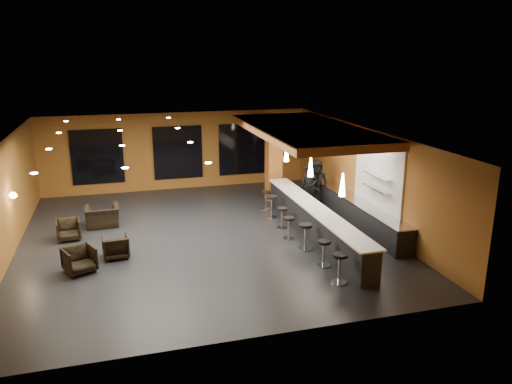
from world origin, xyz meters
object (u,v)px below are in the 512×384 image
object	(u,v)px
pendant_0	(342,185)
armchair_b	(116,246)
armchair_c	(68,230)
bar_stool_4	(282,215)
prep_counter	(361,215)
pendant_1	(311,166)
bar_counter	(314,222)
bar_stool_5	(272,204)
bar_stool_6	(266,198)
bar_stool_2	(305,233)
armchair_a	(79,260)
armchair_d	(102,216)
bar_stool_0	(340,264)
pendant_2	(286,153)
staff_a	(309,187)
bar_stool_3	(289,225)
column	(274,159)
staff_c	(317,183)
bar_stool_1	(324,250)

from	to	relation	value
pendant_0	armchair_b	size ratio (longest dim) A/B	0.89
armchair_c	bar_stool_4	distance (m)	7.33
prep_counter	pendant_1	size ratio (longest dim) A/B	8.57
bar_counter	armchair_b	size ratio (longest dim) A/B	10.16
bar_stool_5	bar_stool_6	size ratio (longest dim) A/B	1.15
bar_stool_2	bar_stool_5	bearing A→B (deg)	91.17
armchair_c	armchair_b	bearing A→B (deg)	-59.63
bar_counter	armchair_a	distance (m)	7.62
armchair_d	bar_stool_0	xyz separation A→B (m)	(6.29, -6.55, 0.16)
armchair_a	pendant_2	bearing A→B (deg)	3.39
armchair_b	armchair_d	distance (m)	3.08
prep_counter	bar_stool_6	bearing A→B (deg)	133.13
staff_a	bar_stool_2	size ratio (longest dim) A/B	2.15
prep_counter	bar_stool_5	bearing A→B (deg)	147.14
bar_stool_3	bar_stool_5	distance (m)	2.30
column	staff_c	size ratio (longest dim) A/B	1.87
bar_counter	pendant_0	distance (m)	2.72
bar_stool_2	staff_c	bearing A→B (deg)	63.56
prep_counter	bar_stool_2	distance (m)	3.13
pendant_2	armchair_d	distance (m)	7.27
bar_stool_5	bar_stool_6	xyz separation A→B (m)	(0.11, 1.06, -0.07)
armchair_b	bar_stool_6	bearing A→B (deg)	-154.31
bar_stool_0	bar_stool_5	distance (m)	5.82
pendant_1	armchair_c	size ratio (longest dim) A/B	0.90
staff_a	armchair_b	distance (m)	8.02
pendant_0	staff_a	bearing A→B (deg)	79.38
staff_a	bar_stool_6	bearing A→B (deg)	-176.06
armchair_a	bar_stool_4	size ratio (longest dim) A/B	1.08
bar_stool_5	bar_counter	bearing A→B (deg)	-70.88
pendant_2	armchair_b	bearing A→B (deg)	-155.35
bar_counter	pendant_1	world-z (taller)	pendant_1
bar_stool_6	staff_a	bearing A→B (deg)	-18.08
pendant_0	armchair_c	size ratio (longest dim) A/B	0.90
staff_c	bar_stool_0	world-z (taller)	staff_c
pendant_1	pendant_2	world-z (taller)	same
staff_a	armchair_c	size ratio (longest dim) A/B	2.37
bar_stool_0	bar_stool_1	bearing A→B (deg)	88.12
column	bar_stool_2	xyz separation A→B (m)	(-0.73, -5.63, -1.20)
bar_stool_4	pendant_2	bearing A→B (deg)	67.57
prep_counter	armchair_c	distance (m)	10.18
pendant_2	bar_stool_2	xyz separation A→B (m)	(-0.73, -4.03, -1.80)
pendant_2	staff_c	size ratio (longest dim) A/B	0.37
pendant_1	armchair_c	world-z (taller)	pendant_1
bar_stool_2	bar_stool_4	xyz separation A→B (m)	(-0.07, 2.10, -0.06)
bar_counter	staff_c	world-z (taller)	staff_c
bar_stool_3	bar_stool_6	world-z (taller)	bar_stool_3
bar_stool_0	bar_stool_3	bearing A→B (deg)	93.49
pendant_2	staff_a	world-z (taller)	pendant_2
column	armchair_b	size ratio (longest dim) A/B	4.44
column	bar_stool_1	xyz separation A→B (m)	(-0.67, -6.95, -1.24)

